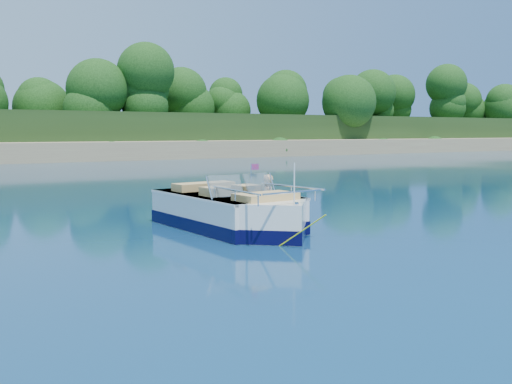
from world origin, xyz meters
TOP-DOWN VIEW (x-y plane):
  - ground at (0.00, 0.00)m, footprint 160.00×160.00m
  - treeline at (0.04, 41.01)m, footprint 150.00×7.12m
  - motorboat at (-0.29, 1.81)m, footprint 2.42×5.79m
  - tow_tube at (1.52, 3.14)m, footprint 1.57×1.57m
  - boy at (1.44, 3.11)m, footprint 0.50×0.87m

SIDE VIEW (x-z plane):
  - ground at x=0.00m, z-range 0.00..0.00m
  - boy at x=1.44m, z-range -0.81..0.81m
  - tow_tube at x=1.52m, z-range -0.08..0.24m
  - motorboat at x=-0.29m, z-range -0.59..1.34m
  - treeline at x=0.04m, z-range 1.45..9.64m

